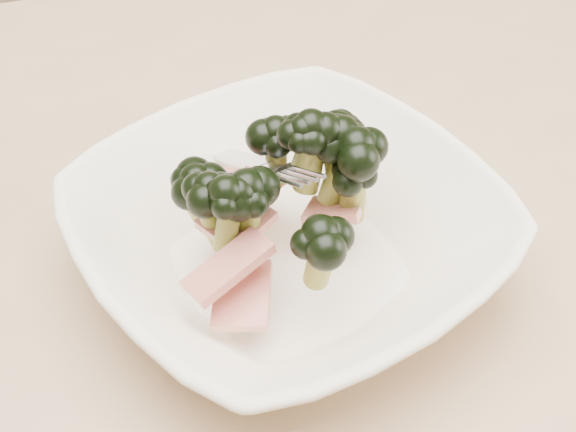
# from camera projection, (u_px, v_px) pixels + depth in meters

# --- Properties ---
(dining_table) EXTENTS (1.20, 0.80, 0.75)m
(dining_table) POSITION_uv_depth(u_px,v_px,m) (181.00, 352.00, 0.61)
(dining_table) COLOR tan
(dining_table) RESTS_ON ground
(broccoli_dish) EXTENTS (0.34, 0.34, 0.12)m
(broccoli_dish) POSITION_uv_depth(u_px,v_px,m) (288.00, 226.00, 0.52)
(broccoli_dish) COLOR white
(broccoli_dish) RESTS_ON dining_table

